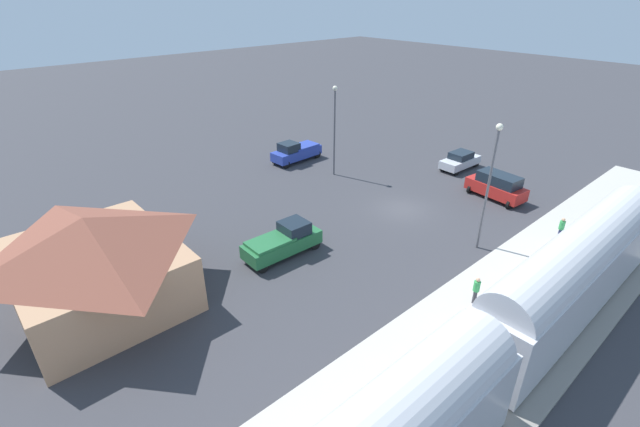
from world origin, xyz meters
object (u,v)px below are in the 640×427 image
sedan_silver (460,160)px  suv_red (497,186)px  pedestrian_waiting_far (476,289)px  pickup_green (284,241)px  pedestrian_on_platform (561,227)px  light_pole_lot_center (335,121)px  pickup_blue (296,152)px  passenger_train (487,352)px  light_pole_near_platform (490,175)px  station_building (94,259)px

sedan_silver → suv_red: 6.91m
pedestrian_waiting_far → pickup_green: (11.49, 4.55, -0.25)m
pedestrian_waiting_far → pickup_green: bearing=21.6°
pedestrian_on_platform → light_pole_lot_center: size_ratio=0.20×
pickup_blue → pickup_green: bearing=138.5°
passenger_train → light_pole_lot_center: bearing=-29.9°
pedestrian_waiting_far → pickup_blue: 25.94m
passenger_train → light_pole_near_platform: size_ratio=3.93×
passenger_train → pickup_green: 15.15m
pedestrian_waiting_far → sedan_silver: (12.39, -18.03, -0.40)m
pickup_blue → light_pole_lot_center: light_pole_lot_center is taller
station_building → light_pole_near_platform: (-11.20, -21.23, 2.62)m
pedestrian_waiting_far → suv_red: (6.56, -14.34, -0.13)m
suv_red → pedestrian_waiting_far: bearing=114.6°
station_building → light_pole_near_platform: 24.15m
pedestrian_on_platform → passenger_train: bearing=101.6°
pedestrian_waiting_far → light_pole_near_platform: 7.97m
pedestrian_waiting_far → pickup_green: pickup_green is taller
pedestrian_waiting_far → pickup_blue: pickup_blue is taller
pickup_blue → suv_red: size_ratio=1.08×
passenger_train → pedestrian_on_platform: 16.63m
pickup_green → light_pole_lot_center: size_ratio=0.65×
pedestrian_on_platform → pickup_green: (11.69, 15.22, -0.25)m
pedestrian_on_platform → sedan_silver: 14.59m
passenger_train → pedestrian_waiting_far: (3.52, -5.55, -1.58)m
passenger_train → pickup_blue: size_ratio=6.27×
pickup_green → suv_red: suv_red is taller
pedestrian_waiting_far → station_building: bearing=46.5°
station_building → pickup_blue: station_building is taller
pedestrian_on_platform → suv_red: suv_red is taller
station_building → pickup_blue: bearing=-65.3°
light_pole_near_platform → light_pole_lot_center: size_ratio=1.05×
pedestrian_waiting_far → pickup_green: 12.36m
station_building → light_pole_lot_center: (5.12, -23.00, 2.41)m
passenger_train → light_pole_near_platform: bearing=-59.4°
pedestrian_on_platform → suv_red: size_ratio=0.34×
suv_red → light_pole_lot_center: size_ratio=0.61×
passenger_train → pickup_green: (15.01, -1.00, -1.83)m
pedestrian_on_platform → sedan_silver: (12.59, -7.36, -0.40)m
passenger_train → light_pole_lot_center: size_ratio=4.12×
pickup_green → light_pole_lot_center: light_pole_lot_center is taller
passenger_train → suv_red: passenger_train is taller
station_building → pickup_green: bearing=-105.6°
station_building → pedestrian_waiting_far: (-14.48, -15.27, -1.51)m
pickup_blue → pedestrian_on_platform: bearing=-172.4°
pedestrian_on_platform → pedestrian_waiting_far: (0.20, 10.67, 0.00)m
sedan_silver → pickup_green: bearing=92.3°
pickup_blue → sedan_silver: bearing=-139.4°
light_pole_lot_center → station_building: bearing=102.6°
sedan_silver → pickup_blue: pickup_blue is taller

